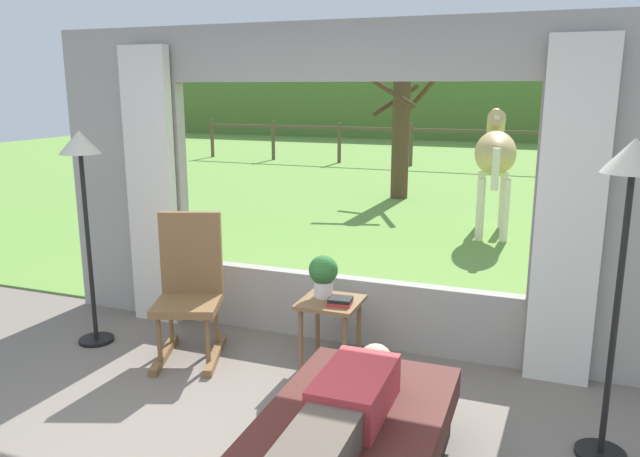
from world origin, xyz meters
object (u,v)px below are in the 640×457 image
(rocking_chair, at_px, (190,287))
(floor_lamp_right, at_px, (628,205))
(side_table, at_px, (331,312))
(floor_lamp_left, at_px, (82,174))
(reclining_person, at_px, (342,412))
(pasture_tree, at_px, (401,133))
(horse, at_px, (495,153))
(potted_plant, at_px, (323,273))
(book_stack, at_px, (340,301))

(rocking_chair, distance_m, floor_lamp_right, 3.11)
(side_table, bearing_deg, floor_lamp_left, -172.35)
(floor_lamp_left, distance_m, floor_lamp_right, 3.83)
(reclining_person, relative_size, floor_lamp_left, 0.82)
(rocking_chair, bearing_deg, floor_lamp_right, -27.68)
(side_table, distance_m, pasture_tree, 7.34)
(floor_lamp_left, relative_size, floor_lamp_right, 0.96)
(floor_lamp_left, relative_size, horse, 0.96)
(floor_lamp_right, bearing_deg, potted_plant, 162.17)
(rocking_chair, relative_size, floor_lamp_right, 0.62)
(rocking_chair, distance_m, book_stack, 1.20)
(side_table, distance_m, floor_lamp_right, 2.19)
(potted_plant, bearing_deg, horse, 80.93)
(floor_lamp_right, bearing_deg, side_table, 163.14)
(book_stack, bearing_deg, floor_lamp_right, -15.87)
(floor_lamp_left, bearing_deg, rocking_chair, 5.98)
(side_table, xyz_separation_m, floor_lamp_left, (-1.97, -0.26, 0.97))
(potted_plant, bearing_deg, pasture_tree, 99.11)
(floor_lamp_left, distance_m, horse, 5.78)
(reclining_person, distance_m, floor_lamp_left, 2.98)
(potted_plant, distance_m, pasture_tree, 7.24)
(floor_lamp_right, height_order, pasture_tree, pasture_tree)
(book_stack, distance_m, horse, 5.00)
(book_stack, xyz_separation_m, pasture_tree, (-1.32, 7.25, 0.68))
(reclining_person, bearing_deg, side_table, 111.53)
(potted_plant, xyz_separation_m, horse, (0.77, 4.80, 0.45))
(book_stack, height_order, horse, horse)
(reclining_person, relative_size, side_table, 2.75)
(book_stack, distance_m, floor_lamp_left, 2.24)
(floor_lamp_left, bearing_deg, pasture_tree, 84.29)
(book_stack, height_order, floor_lamp_right, floor_lamp_right)
(side_table, height_order, book_stack, book_stack)
(floor_lamp_left, height_order, horse, horse)
(rocking_chair, xyz_separation_m, horse, (1.79, 5.04, 0.61))
(book_stack, xyz_separation_m, floor_lamp_left, (-2.06, -0.20, 0.86))
(rocking_chair, relative_size, horse, 0.62)
(rocking_chair, distance_m, floor_lamp_left, 1.22)
(rocking_chair, height_order, potted_plant, rocking_chair)
(reclining_person, relative_size, book_stack, 7.86)
(pasture_tree, bearing_deg, side_table, -80.34)
(rocking_chair, relative_size, pasture_tree, 0.49)
(floor_lamp_left, height_order, floor_lamp_right, floor_lamp_right)
(side_table, bearing_deg, book_stack, -32.78)
(reclining_person, height_order, rocking_chair, rocking_chair)
(potted_plant, height_order, book_stack, potted_plant)
(potted_plant, distance_m, floor_lamp_right, 2.16)
(pasture_tree, bearing_deg, potted_plant, -80.89)
(reclining_person, height_order, book_stack, reclining_person)
(horse, height_order, pasture_tree, pasture_tree)
(rocking_chair, bearing_deg, floor_lamp_left, 165.76)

